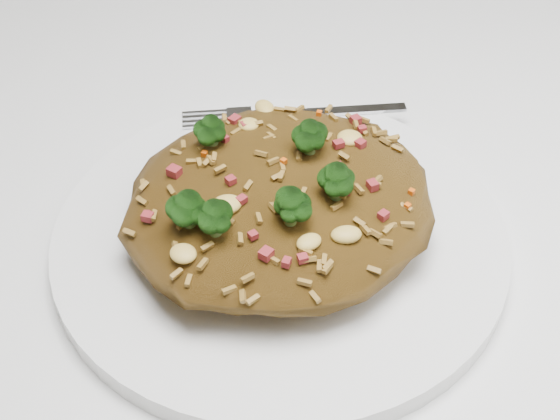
% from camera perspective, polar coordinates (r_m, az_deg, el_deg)
% --- Properties ---
extents(dining_table, '(1.20, 0.80, 0.75)m').
position_cam_1_polar(dining_table, '(0.63, 6.97, -1.73)').
color(dining_table, white).
rests_on(dining_table, ground).
extents(plate, '(0.28, 0.28, 0.01)m').
position_cam_1_polar(plate, '(0.48, 0.00, -1.92)').
color(plate, white).
rests_on(plate, dining_table).
extents(fried_rice, '(0.19, 0.17, 0.07)m').
position_cam_1_polar(fried_rice, '(0.46, -0.05, 1.35)').
color(fried_rice, brown).
rests_on(fried_rice, plate).
extents(fork, '(0.15, 0.08, 0.00)m').
position_cam_1_polar(fork, '(0.57, 1.91, 7.10)').
color(fork, silver).
rests_on(fork, plate).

